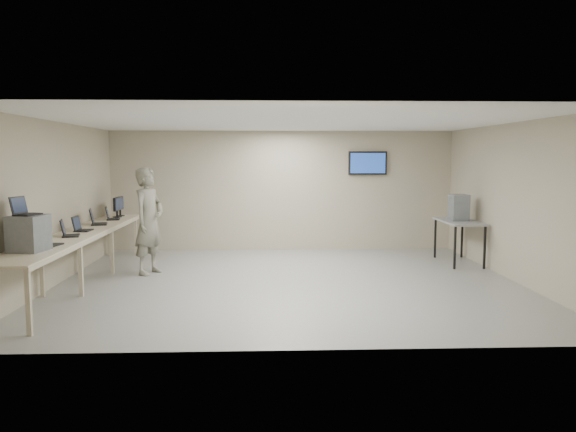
{
  "coord_description": "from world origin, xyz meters",
  "views": [
    {
      "loc": [
        -0.39,
        -9.68,
        2.19
      ],
      "look_at": [
        0.0,
        0.2,
        1.15
      ],
      "focal_mm": 35.0,
      "sensor_mm": 36.0,
      "label": 1
    }
  ],
  "objects_px": {
    "workbench": "(80,237)",
    "equipment_box": "(29,233)",
    "soldier": "(149,221)",
    "side_table": "(459,224)"
  },
  "relations": [
    {
      "from": "workbench",
      "to": "side_table",
      "type": "height_order",
      "value": "workbench"
    },
    {
      "from": "soldier",
      "to": "side_table",
      "type": "xyz_separation_m",
      "value": [
        6.18,
        0.83,
        -0.18
      ]
    },
    {
      "from": "equipment_box",
      "to": "side_table",
      "type": "height_order",
      "value": "equipment_box"
    },
    {
      "from": "equipment_box",
      "to": "side_table",
      "type": "xyz_separation_m",
      "value": [
        7.25,
        3.58,
        -0.33
      ]
    },
    {
      "from": "workbench",
      "to": "equipment_box",
      "type": "distance_m",
      "value": 1.94
    },
    {
      "from": "equipment_box",
      "to": "soldier",
      "type": "xyz_separation_m",
      "value": [
        1.07,
        2.75,
        -0.15
      ]
    },
    {
      "from": "equipment_box",
      "to": "soldier",
      "type": "height_order",
      "value": "soldier"
    },
    {
      "from": "workbench",
      "to": "soldier",
      "type": "bearing_deg",
      "value": 39.66
    },
    {
      "from": "workbench",
      "to": "soldier",
      "type": "relative_size",
      "value": 3.0
    },
    {
      "from": "workbench",
      "to": "equipment_box",
      "type": "height_order",
      "value": "equipment_box"
    }
  ]
}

